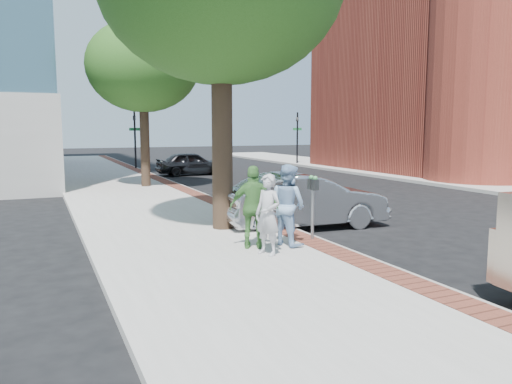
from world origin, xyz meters
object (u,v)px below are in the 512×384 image
parking_meter (313,194)px  person_officer (288,205)px  bg_car (191,163)px  person_green (254,207)px  person_gray (268,215)px  sedan_silver (304,201)px

parking_meter → person_officer: 0.81m
bg_car → person_green: bearing=168.4°
person_gray → person_officer: size_ratio=0.93×
person_green → bg_car: size_ratio=0.45×
parking_meter → sedan_silver: 2.13m
sedan_silver → bg_car: 15.98m
parking_meter → bg_car: (2.42, 17.81, -0.53)m
bg_car → person_officer: bearing=170.9°
person_officer → person_green: 0.80m
person_officer → person_green: bearing=71.5°
person_gray → person_officer: 0.97m
person_gray → sedan_silver: bearing=114.4°
person_gray → person_officer: (0.76, 0.60, 0.07)m
person_officer → sedan_silver: 2.69m
person_officer → person_green: size_ratio=1.00×
sedan_silver → bg_car: (1.57, 15.91, -0.07)m
sedan_silver → bg_car: sedan_silver is taller
parking_meter → person_gray: person_gray is taller
parking_meter → person_green: 1.59m
person_officer → person_green: (-0.80, 0.01, -0.00)m
person_green → sedan_silver: bearing=-114.0°
parking_meter → person_officer: bearing=-163.0°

